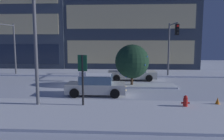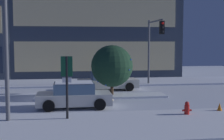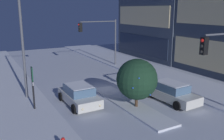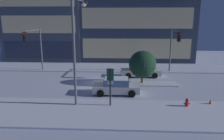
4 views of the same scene
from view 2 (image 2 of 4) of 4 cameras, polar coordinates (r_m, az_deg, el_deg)
The scene contains 12 objects.
ground at distance 21.75m, azimuth -12.78°, elevation -5.11°, with size 52.00×52.00×0.00m, color silver.
curb_strip_near at distance 14.34m, azimuth -15.47°, elevation -10.20°, with size 52.00×5.20×0.14m, color silver.
curb_strip_far at distance 29.25m, azimuth -11.48°, elevation -2.34°, with size 52.00×5.20×0.14m, color silver.
median_strip at distance 21.82m, azimuth -2.00°, elevation -4.77°, with size 9.00×1.80×0.14m, color silver.
car_near at distance 18.48m, azimuth -6.87°, elevation -4.59°, with size 4.37×2.17×1.49m.
car_far at distance 25.01m, azimuth -0.77°, elevation -2.01°, with size 4.88×2.24×1.49m.
traffic_light_corner_far_right at distance 26.36m, azimuth 7.63°, elevation 5.44°, with size 0.32×4.26×5.69m.
street_lamp_arched at distance 16.21m, azimuth -17.90°, elevation 10.71°, with size 0.69×3.35×8.44m.
fire_hydrant at distance 16.60m, azimuth 13.38°, elevation -6.95°, with size 0.48×0.26×0.80m.
parking_info_sign at distance 15.13m, azimuth -8.16°, elevation -1.77°, with size 0.55×0.12×3.13m.
decorated_tree_median at distance 21.78m, azimuth -0.01°, elevation 0.72°, with size 2.89×2.89×3.60m.
construction_cone at distance 17.98m, azimuth 18.86°, elevation -6.51°, with size 0.36×0.36×0.55m, color orange.
Camera 2 is at (1.94, -21.33, 3.81)m, focal length 50.60 mm.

